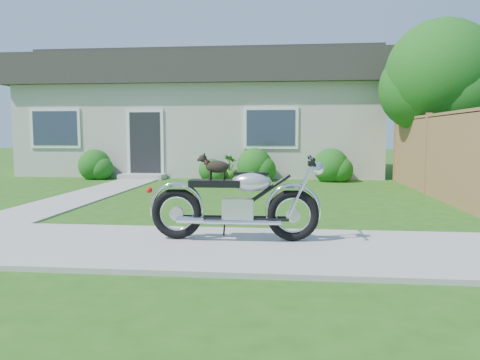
% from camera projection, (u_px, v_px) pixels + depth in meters
% --- Properties ---
extents(ground, '(80.00, 80.00, 0.00)m').
position_uv_depth(ground, '(48.00, 244.00, 5.99)').
color(ground, '#235114').
rests_on(ground, ground).
extents(sidewalk, '(24.00, 2.20, 0.04)m').
position_uv_depth(sidewalk, '(48.00, 242.00, 5.99)').
color(sidewalk, '#9E9B93').
rests_on(sidewalk, ground).
extents(walkway, '(1.20, 8.00, 0.03)m').
position_uv_depth(walkway, '(95.00, 193.00, 11.09)').
color(walkway, '#9E9B93').
rests_on(walkway, ground).
extents(house, '(12.60, 7.03, 4.50)m').
position_uv_depth(house, '(208.00, 114.00, 17.65)').
color(house, beige).
rests_on(house, ground).
extents(fence, '(0.12, 6.62, 1.90)m').
position_uv_depth(fence, '(428.00, 154.00, 10.94)').
color(fence, '#A16548').
rests_on(fence, ground).
extents(tree_near, '(2.90, 2.88, 4.42)m').
position_uv_depth(tree_near, '(446.00, 79.00, 12.24)').
color(tree_near, '#3D2B1C').
rests_on(tree_near, ground).
extents(shrub_row, '(8.35, 1.07, 1.07)m').
position_uv_depth(shrub_row, '(230.00, 166.00, 14.23)').
color(shrub_row, '#1B5616').
rests_on(shrub_row, ground).
extents(potted_plant_left, '(0.69, 0.74, 0.65)m').
position_uv_depth(potted_plant_left, '(90.00, 168.00, 14.75)').
color(potted_plant_left, '#1D5817').
rests_on(potted_plant_left, ground).
extents(potted_plant_right, '(0.61, 0.61, 0.79)m').
position_uv_depth(potted_plant_right, '(230.00, 167.00, 14.28)').
color(potted_plant_right, '#37701E').
rests_on(potted_plant_right, ground).
extents(motorcycle_with_dog, '(2.22, 0.60, 1.10)m').
position_uv_depth(motorcycle_with_dog, '(238.00, 202.00, 5.98)').
color(motorcycle_with_dog, black).
rests_on(motorcycle_with_dog, sidewalk).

